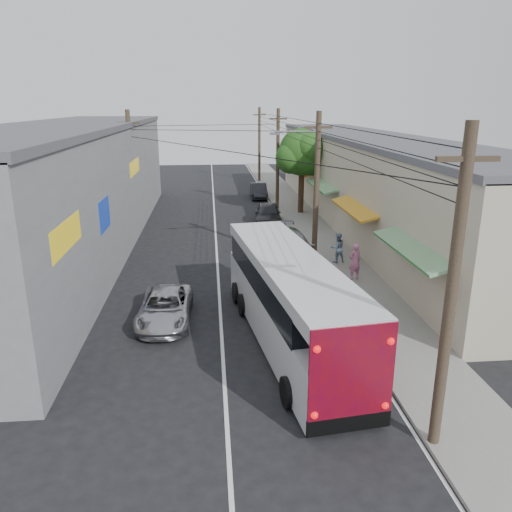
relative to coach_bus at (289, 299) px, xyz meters
The scene contains 13 objects.
ground 5.03m from the coach_bus, 120.43° to the right, with size 120.00×120.00×0.00m, color black.
sidewalk 16.50m from the coach_bus, 75.56° to the left, with size 3.00×80.00×0.12m, color slate.
building_right 19.91m from the coach_bus, 64.39° to the left, with size 7.09×40.00×6.25m.
building_left 17.78m from the coach_bus, 128.10° to the left, with size 7.20×36.00×7.25m.
utility_poles 16.43m from the coach_bus, 87.45° to the left, with size 11.80×45.28×8.00m.
street_tree 22.57m from the coach_bus, 78.48° to the left, with size 4.40×4.00×6.60m.
coach_bus is the anchor object (origin of this frame).
jeepney 5.17m from the coach_bus, 155.05° to the left, with size 2.02×4.38×1.22m, color #AFAEB5.
parked_suv 9.05m from the coach_bus, 81.10° to the left, with size 2.53×6.23×1.81m, color gray.
parked_car_mid 18.58m from the coach_bus, 85.69° to the left, with size 1.80×4.48×1.53m, color #25252A.
parked_car_far 29.03m from the coach_bus, 86.54° to the left, with size 1.42×4.06×1.34m, color black.
pedestrian_near 7.40m from the coach_bus, 55.31° to the left, with size 0.65×0.43×1.79m, color #BF6590.
pedestrian_far 9.70m from the coach_bus, 65.33° to the left, with size 0.79×0.62×1.63m, color #7E98B8.
Camera 1 is at (-0.28, -12.28, 8.32)m, focal length 35.00 mm.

